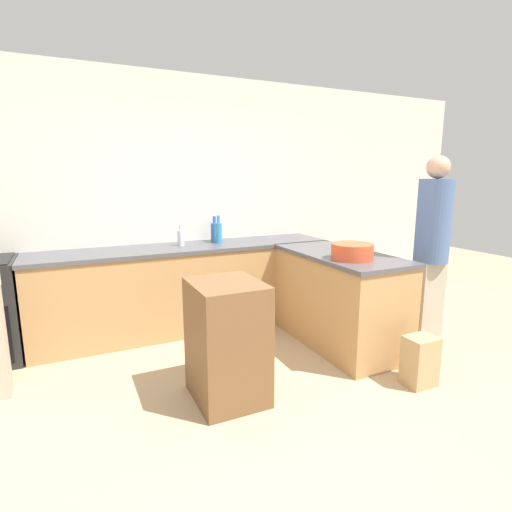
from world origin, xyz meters
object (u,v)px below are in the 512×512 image
at_px(mixing_bowl, 352,251).
at_px(island_table, 227,341).
at_px(water_bottle_blue, 215,231).
at_px(paper_bag, 419,361).
at_px(vinegar_bottle_clear, 181,238).
at_px(dish_soap_bottle, 219,232).
at_px(person_at_peninsula, 431,248).

bearing_deg(mixing_bowl, island_table, -171.32).
xyz_separation_m(mixing_bowl, water_bottle_blue, (-0.76, 1.46, 0.04)).
bearing_deg(paper_bag, vinegar_bottle_clear, 124.32).
relative_size(vinegar_bottle_clear, paper_bag, 0.56).
relative_size(island_table, dish_soap_bottle, 2.94).
relative_size(vinegar_bottle_clear, dish_soap_bottle, 0.73).
distance_m(dish_soap_bottle, person_at_peninsula, 2.14).
xyz_separation_m(vinegar_bottle_clear, water_bottle_blue, (0.42, 0.13, 0.02)).
xyz_separation_m(island_table, paper_bag, (1.44, -0.47, -0.25)).
bearing_deg(mixing_bowl, water_bottle_blue, 117.55).
height_order(island_table, person_at_peninsula, person_at_peninsula).
bearing_deg(dish_soap_bottle, person_at_peninsula, -46.57).
xyz_separation_m(mixing_bowl, person_at_peninsula, (0.71, -0.23, 0.02)).
bearing_deg(person_at_peninsula, vinegar_bottle_clear, 140.66).
distance_m(dish_soap_bottle, water_bottle_blue, 0.13).
distance_m(mixing_bowl, dish_soap_bottle, 1.53).
height_order(water_bottle_blue, paper_bag, water_bottle_blue).
bearing_deg(person_at_peninsula, island_table, 179.01).
height_order(person_at_peninsula, paper_bag, person_at_peninsula).
relative_size(island_table, paper_bag, 2.23).
bearing_deg(paper_bag, water_bottle_blue, 113.78).
bearing_deg(person_at_peninsula, mixing_bowl, 162.24).
bearing_deg(vinegar_bottle_clear, dish_soap_bottle, 0.20).
distance_m(island_table, person_at_peninsula, 2.05).
relative_size(person_at_peninsula, paper_bag, 4.53).
height_order(mixing_bowl, dish_soap_bottle, dish_soap_bottle).
distance_m(vinegar_bottle_clear, water_bottle_blue, 0.44).
height_order(mixing_bowl, paper_bag, mixing_bowl).
distance_m(island_table, paper_bag, 1.53).
xyz_separation_m(person_at_peninsula, paper_bag, (-0.53, -0.44, -0.80)).
xyz_separation_m(vinegar_bottle_clear, paper_bag, (1.36, -1.99, -0.80)).
bearing_deg(dish_soap_bottle, paper_bag, -64.83).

